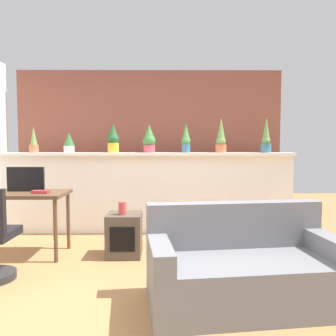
% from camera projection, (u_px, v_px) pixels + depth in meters
% --- Properties ---
extents(ground_plane, '(12.00, 12.00, 0.00)m').
position_uv_depth(ground_plane, '(137.00, 288.00, 3.11)').
color(ground_plane, '#9E7042').
extents(divider_wall, '(4.26, 0.16, 1.15)m').
position_uv_depth(divider_wall, '(148.00, 194.00, 5.07)').
color(divider_wall, white).
rests_on(divider_wall, ground).
extents(plant_shelf, '(4.26, 0.29, 0.04)m').
position_uv_depth(plant_shelf, '(148.00, 154.00, 4.99)').
color(plant_shelf, white).
rests_on(plant_shelf, divider_wall).
extents(brick_wall_behind, '(4.26, 0.10, 2.50)m').
position_uv_depth(brick_wall_behind, '(150.00, 148.00, 5.62)').
color(brick_wall_behind, brown).
rests_on(brick_wall_behind, ground).
extents(potted_plant_0, '(0.13, 0.13, 0.38)m').
position_uv_depth(potted_plant_0, '(34.00, 141.00, 4.96)').
color(potted_plant_0, '#C66B42').
rests_on(potted_plant_0, plant_shelf).
extents(potted_plant_1, '(0.16, 0.16, 0.30)m').
position_uv_depth(potted_plant_1, '(69.00, 142.00, 4.99)').
color(potted_plant_1, silver).
rests_on(potted_plant_1, plant_shelf).
extents(potted_plant_2, '(0.17, 0.17, 0.43)m').
position_uv_depth(potted_plant_2, '(113.00, 139.00, 4.98)').
color(potted_plant_2, gold).
rests_on(potted_plant_2, plant_shelf).
extents(potted_plant_3, '(0.19, 0.19, 0.41)m').
position_uv_depth(potted_plant_3, '(149.00, 139.00, 5.00)').
color(potted_plant_3, '#B7474C').
rests_on(potted_plant_3, plant_shelf).
extents(potted_plant_4, '(0.13, 0.13, 0.43)m').
position_uv_depth(potted_plant_4, '(186.00, 139.00, 5.00)').
color(potted_plant_4, '#386B84').
rests_on(potted_plant_4, plant_shelf).
extents(potted_plant_5, '(0.16, 0.16, 0.51)m').
position_uv_depth(potted_plant_5, '(221.00, 138.00, 4.98)').
color(potted_plant_5, '#C66B42').
rests_on(potted_plant_5, plant_shelf).
extents(potted_plant_6, '(0.15, 0.15, 0.52)m').
position_uv_depth(potted_plant_6, '(266.00, 138.00, 4.98)').
color(potted_plant_6, '#386B84').
rests_on(potted_plant_6, plant_shelf).
extents(desk, '(1.10, 0.60, 0.75)m').
position_uv_depth(desk, '(19.00, 199.00, 4.01)').
color(desk, brown).
rests_on(desk, ground).
extents(tv_monitor, '(0.44, 0.04, 0.29)m').
position_uv_depth(tv_monitor, '(26.00, 179.00, 4.07)').
color(tv_monitor, black).
rests_on(tv_monitor, desk).
extents(side_cube_shelf, '(0.40, 0.41, 0.50)m').
position_uv_depth(side_cube_shelf, '(124.00, 235.00, 4.01)').
color(side_cube_shelf, '#4C4238').
rests_on(side_cube_shelf, ground).
extents(vase_on_shelf, '(0.09, 0.09, 0.15)m').
position_uv_depth(vase_on_shelf, '(122.00, 208.00, 3.95)').
color(vase_on_shelf, '#CC3D47').
rests_on(vase_on_shelf, side_cube_shelf).
extents(book_on_desk, '(0.18, 0.10, 0.04)m').
position_uv_depth(book_on_desk, '(40.00, 192.00, 3.90)').
color(book_on_desk, '#B22D33').
rests_on(book_on_desk, desk).
extents(couch, '(1.64, 0.94, 0.80)m').
position_uv_depth(couch, '(244.00, 269.00, 2.81)').
color(couch, slate).
rests_on(couch, ground).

